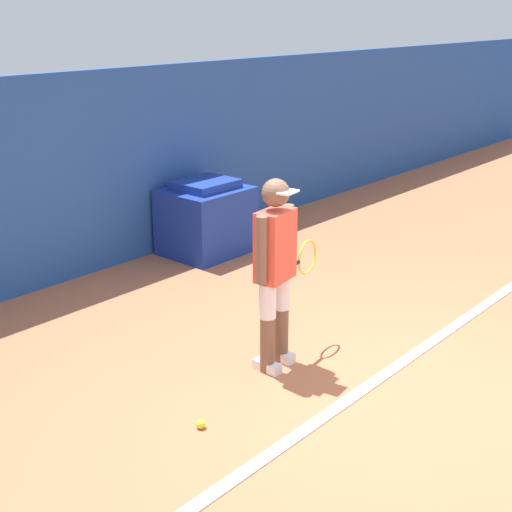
% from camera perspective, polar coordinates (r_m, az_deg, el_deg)
% --- Properties ---
extents(ground_plane, '(24.00, 24.00, 0.00)m').
position_cam_1_polar(ground_plane, '(5.67, 9.67, -10.77)').
color(ground_plane, '#B76642').
extents(back_wall, '(24.00, 0.10, 2.21)m').
position_cam_1_polar(back_wall, '(7.85, -14.83, 5.99)').
color(back_wall, '#234C99').
rests_on(back_wall, ground_plane).
extents(court_baseline, '(21.60, 0.10, 0.01)m').
position_cam_1_polar(court_baseline, '(5.72, 8.77, -10.40)').
color(court_baseline, white).
rests_on(court_baseline, ground_plane).
extents(tennis_player, '(0.92, 0.31, 1.59)m').
position_cam_1_polar(tennis_player, '(5.65, 1.60, -0.80)').
color(tennis_player, brown).
rests_on(tennis_player, ground_plane).
extents(tennis_ball, '(0.07, 0.07, 0.07)m').
position_cam_1_polar(tennis_ball, '(5.18, -4.44, -13.26)').
color(tennis_ball, '#D1E533').
rests_on(tennis_ball, ground_plane).
extents(covered_chair, '(0.97, 0.83, 0.90)m').
position_cam_1_polar(covered_chair, '(8.58, -4.01, 2.99)').
color(covered_chair, navy).
rests_on(covered_chair, ground_plane).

